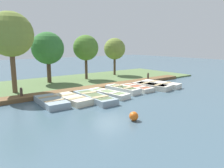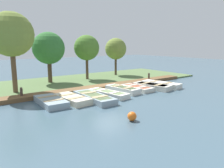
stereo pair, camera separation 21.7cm
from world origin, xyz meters
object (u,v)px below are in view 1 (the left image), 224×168
Objects in this scene: rowboat_1 at (72,99)px; rowboat_4 at (123,89)px; park_tree_center at (86,48)px; park_tree_right at (115,49)px; park_tree_left at (48,48)px; rowboat_2 at (94,97)px; rowboat_6 at (152,86)px; rowboat_0 at (51,102)px; rowboat_3 at (108,93)px; park_tree_far_left at (10,35)px; rowboat_7 at (161,84)px; mooring_post_near at (21,94)px; buoy at (134,116)px; mooring_post_far at (148,77)px; rowboat_5 at (137,88)px.

rowboat_1 is 1.00× the size of rowboat_4.
park_tree_center reaches higher than park_tree_right.
park_tree_left reaches higher than park_tree_center.
rowboat_6 is (-0.28, 5.54, 0.01)m from rowboat_2.
rowboat_4 is 6.84m from park_tree_center.
rowboat_1 is 1.37m from rowboat_2.
rowboat_0 is 0.87× the size of rowboat_3.
park_tree_far_left reaches higher than rowboat_3.
rowboat_3 is at bearing 84.38° from rowboat_1.
rowboat_7 is 0.75× the size of park_tree_left.
park_tree_far_left reaches higher than mooring_post_near.
park_tree_far_left is (-4.49, -9.04, 3.88)m from rowboat_6.
buoy is 11.74m from park_tree_left.
rowboat_2 is at bearing 52.19° from mooring_post_near.
mooring_post_far is (0.00, 11.39, 0.00)m from mooring_post_near.
rowboat_2 is 7.74m from park_tree_left.
mooring_post_far is at bearing 90.00° from mooring_post_near.
rowboat_2 is at bearing -84.28° from rowboat_5.
mooring_post_near is at bearing -39.06° from park_tree_left.
rowboat_3 is 6.87m from mooring_post_far.
rowboat_5 is (0.06, 1.37, -0.05)m from rowboat_4.
park_tree_far_left is at bearing -164.60° from rowboat_0.
rowboat_3 is at bearing 107.15° from rowboat_2.
rowboat_4 is at bearing 24.26° from park_tree_left.
park_tree_center reaches higher than rowboat_3.
rowboat_6 is at bearing 126.20° from buoy.
mooring_post_far is at bearing 106.44° from rowboat_4.
buoy is at bearing 23.42° from mooring_post_near.
mooring_post_near reaches higher than rowboat_6.
rowboat_3 reaches higher than rowboat_5.
park_tree_center is at bearing -164.06° from rowboat_7.
rowboat_7 is 7.93× the size of buoy.
park_tree_left reaches higher than rowboat_5.
rowboat_0 is at bearing -20.97° from park_tree_left.
rowboat_2 is 1.10× the size of rowboat_3.
park_tree_far_left is at bearing -161.96° from buoy.
rowboat_7 is (-0.06, 5.44, 0.03)m from rowboat_3.
park_tree_far_left reaches higher than rowboat_5.
park_tree_right is at bearing 124.01° from rowboat_1.
park_tree_center is (-6.57, -2.01, 2.89)m from rowboat_6.
park_tree_right reaches higher than rowboat_3.
rowboat_0 is 0.99× the size of rowboat_1.
park_tree_center is at bearing -81.13° from park_tree_right.
rowboat_3 is 0.96× the size of rowboat_7.
mooring_post_far is 1.91× the size of buoy.
park_tree_right is at bearing 136.15° from rowboat_2.
rowboat_4 is at bearing 57.40° from park_tree_far_left.
rowboat_6 reaches higher than rowboat_1.
buoy is at bearing -6.60° from rowboat_2.
rowboat_1 is 3.49× the size of mooring_post_near.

